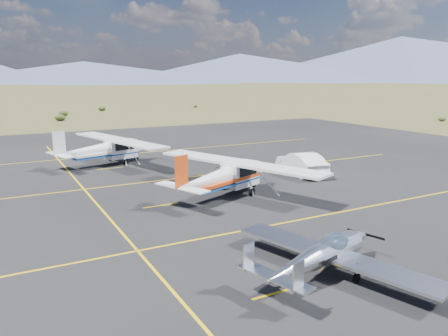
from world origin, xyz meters
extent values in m
plane|color=#383D1C|center=(0.00, 0.00, 0.00)|extent=(1600.00, 1600.00, 0.00)
cube|color=black|center=(0.00, 7.00, 0.00)|extent=(72.00, 72.00, 0.02)
cube|color=silver|center=(-0.39, -3.14, 0.66)|extent=(3.39, 8.00, 0.11)
ellipsoid|color=#99BFD8|center=(-0.39, -3.14, 1.09)|extent=(1.62, 1.19, 0.72)
cube|color=silver|center=(-3.53, -4.03, 0.91)|extent=(1.31, 2.72, 0.05)
cube|color=silver|center=(-3.40, -5.00, 1.31)|extent=(0.48, 0.18, 0.88)
cube|color=silver|center=(-3.92, -3.13, 1.31)|extent=(0.48, 0.18, 0.88)
cylinder|color=black|center=(0.97, -2.76, 0.16)|extent=(0.31, 0.16, 0.30)
cylinder|color=black|center=(-0.27, -4.21, 0.19)|extent=(0.37, 0.19, 0.35)
cylinder|color=black|center=(-0.85, -2.17, 0.19)|extent=(0.37, 0.19, 0.35)
cube|color=white|center=(2.25, 7.94, 1.11)|extent=(2.58, 1.97, 1.41)
cube|color=white|center=(2.05, 7.86, 1.84)|extent=(5.76, 11.29, 0.15)
cube|color=black|center=(2.25, 7.94, 1.40)|extent=(2.02, 1.78, 0.58)
cube|color=#CC4011|center=(0.98, 7.43, 1.00)|extent=(5.31, 3.07, 0.19)
cube|color=#CC4011|center=(-2.32, 6.12, 2.10)|extent=(0.85, 0.40, 1.67)
cube|color=white|center=(-2.32, 6.12, 1.27)|extent=(1.97, 3.40, 0.06)
cylinder|color=black|center=(3.51, 8.44, 0.20)|extent=(0.39, 0.24, 0.38)
cylinder|color=black|center=(2.36, 6.80, 0.24)|extent=(0.48, 0.30, 0.46)
cylinder|color=black|center=(1.55, 8.84, 0.24)|extent=(0.48, 0.30, 0.46)
cube|color=white|center=(-1.65, 20.27, 1.13)|extent=(2.58, 1.79, 1.44)
cube|color=white|center=(-1.86, 20.22, 1.87)|extent=(4.65, 11.74, 0.15)
cube|color=black|center=(-1.65, 20.27, 1.43)|extent=(1.98, 1.67, 0.59)
cube|color=white|center=(-2.99, 19.91, 1.02)|extent=(5.46, 2.59, 0.19)
cube|color=white|center=(-6.48, 18.97, 2.14)|extent=(0.89, 0.31, 1.70)
cube|color=white|center=(-6.48, 18.97, 1.29)|extent=(1.66, 3.50, 0.06)
cylinder|color=black|center=(-0.32, 20.63, 0.20)|extent=(0.40, 0.20, 0.38)
cylinder|color=black|center=(-1.67, 19.11, 0.24)|extent=(0.49, 0.26, 0.47)
cylinder|color=black|center=(-2.25, 21.27, 0.24)|extent=(0.49, 0.26, 0.47)
imported|color=white|center=(8.50, 10.04, 0.81)|extent=(2.41, 5.06, 1.60)
camera|label=1|loc=(-10.71, -14.16, 6.92)|focal=35.00mm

